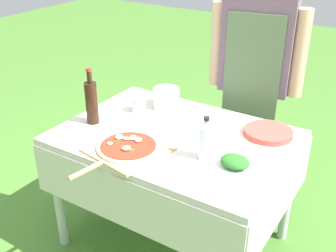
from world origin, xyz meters
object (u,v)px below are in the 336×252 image
object	(u,v)px
person_cook	(255,69)
water_bottle	(206,139)
prep_table	(175,151)
herb_container	(235,162)
mixing_tub	(166,98)
pizza_on_peel	(127,148)
sauce_jar	(139,106)
plate_stack	(268,132)
oil_bottle	(92,102)

from	to	relation	value
person_cook	water_bottle	xyz separation A→B (m)	(0.09, -0.81, -0.09)
prep_table	herb_container	distance (m)	0.44
herb_container	mixing_tub	xyz separation A→B (m)	(-0.63, 0.40, 0.03)
prep_table	pizza_on_peel	world-z (taller)	pizza_on_peel
pizza_on_peel	sauce_jar	world-z (taller)	sauce_jar
pizza_on_peel	water_bottle	xyz separation A→B (m)	(0.36, 0.15, 0.09)
person_cook	pizza_on_peel	world-z (taller)	person_cook
person_cook	pizza_on_peel	xyz separation A→B (m)	(-0.27, -0.96, -0.18)
prep_table	pizza_on_peel	xyz separation A→B (m)	(-0.11, -0.27, 0.11)
herb_container	person_cook	bearing A→B (deg)	106.83
herb_container	mixing_tub	world-z (taller)	mixing_tub
pizza_on_peel	mixing_tub	distance (m)	0.56
plate_stack	sauce_jar	bearing A→B (deg)	-170.59
herb_container	mixing_tub	distance (m)	0.75
person_cook	sauce_jar	world-z (taller)	person_cook
pizza_on_peel	sauce_jar	size ratio (longest dim) A/B	6.54
plate_stack	water_bottle	bearing A→B (deg)	-113.88
pizza_on_peel	plate_stack	bearing A→B (deg)	55.21
sauce_jar	person_cook	bearing A→B (deg)	47.97
oil_bottle	water_bottle	size ratio (longest dim) A/B	1.45
sauce_jar	herb_container	bearing A→B (deg)	-19.46
water_bottle	oil_bottle	bearing A→B (deg)	179.80
oil_bottle	sauce_jar	world-z (taller)	oil_bottle
prep_table	herb_container	xyz separation A→B (m)	(0.40, -0.12, 0.13)
water_bottle	plate_stack	bearing A→B (deg)	66.12
herb_container	sauce_jar	world-z (taller)	sauce_jar
herb_container	plate_stack	bearing A→B (deg)	87.39
mixing_tub	water_bottle	bearing A→B (deg)	-39.86
plate_stack	sauce_jar	distance (m)	0.77
oil_bottle	herb_container	distance (m)	0.87
oil_bottle	water_bottle	xyz separation A→B (m)	(0.71, -0.00, -0.02)
prep_table	plate_stack	distance (m)	0.51
plate_stack	sauce_jar	xyz separation A→B (m)	(-0.76, -0.13, 0.02)
water_bottle	plate_stack	world-z (taller)	water_bottle
water_bottle	mixing_tub	bearing A→B (deg)	140.14
oil_bottle	plate_stack	bearing A→B (deg)	23.63
herb_container	sauce_jar	size ratio (longest dim) A/B	2.28
oil_bottle	herb_container	world-z (taller)	oil_bottle
mixing_tub	plate_stack	size ratio (longest dim) A/B	0.60
person_cook	sauce_jar	bearing A→B (deg)	39.46
mixing_tub	plate_stack	distance (m)	0.65
water_bottle	person_cook	bearing A→B (deg)	96.35
prep_table	person_cook	world-z (taller)	person_cook
prep_table	sauce_jar	world-z (taller)	sauce_jar
water_bottle	prep_table	bearing A→B (deg)	153.24
herb_container	pizza_on_peel	bearing A→B (deg)	-163.95
person_cook	herb_container	xyz separation A→B (m)	(0.25, -0.81, -0.17)
person_cook	plate_stack	size ratio (longest dim) A/B	6.00
person_cook	water_bottle	size ratio (longest dim) A/B	7.08
pizza_on_peel	plate_stack	distance (m)	0.75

